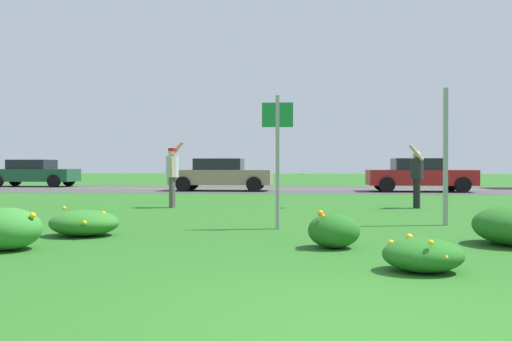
{
  "coord_description": "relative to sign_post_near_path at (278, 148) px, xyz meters",
  "views": [
    {
      "loc": [
        -0.39,
        -3.75,
        1.15
      ],
      "look_at": [
        -1.47,
        8.24,
        1.03
      ],
      "focal_mm": 37.54,
      "sensor_mm": 36.0,
      "label": 1
    }
  ],
  "objects": [
    {
      "name": "car_tan_center_left",
      "position": [
        -3.26,
        14.19,
        -0.72
      ],
      "size": [
        4.5,
        2.0,
        1.45
      ],
      "color": "#937F60",
      "rests_on": "ground"
    },
    {
      "name": "sign_post_by_roadside",
      "position": [
        3.17,
        0.9,
        -0.15
      ],
      "size": [
        0.07,
        0.1,
        2.63
      ],
      "color": "#93969B",
      "rests_on": "ground"
    },
    {
      "name": "sign_post_near_path",
      "position": [
        0.0,
        0.0,
        0.0
      ],
      "size": [
        0.56,
        0.1,
        2.4
      ],
      "color": "#93969B",
      "rests_on": "ground"
    },
    {
      "name": "car_red_center_right",
      "position": [
        5.48,
        14.19,
        -0.72
      ],
      "size": [
        4.5,
        2.0,
        1.45
      ],
      "color": "maroon",
      "rests_on": "ground"
    },
    {
      "name": "highway_strip",
      "position": [
        0.87,
        16.07,
        -1.46
      ],
      "size": [
        120.0,
        8.34,
        0.01
      ],
      "primitive_type": "cube",
      "color": "#424244",
      "rests_on": "ground"
    },
    {
      "name": "frisbee_lime",
      "position": [
        0.43,
        4.82,
        -0.54
      ],
      "size": [
        0.25,
        0.25,
        0.03
      ],
      "color": "#8CD133"
    },
    {
      "name": "daylily_clump_near_camera",
      "position": [
        -3.09,
        -1.21,
        -1.25
      ],
      "size": [
        1.13,
        0.97,
        0.47
      ],
      "color": "#2D7526",
      "rests_on": "ground"
    },
    {
      "name": "daylily_clump_mid_center",
      "position": [
        1.76,
        -3.72,
        -1.28
      ],
      "size": [
        0.87,
        0.75,
        0.39
      ],
      "color": "#23661E",
      "rests_on": "ground"
    },
    {
      "name": "car_dark_green_leftmost",
      "position": [
        -14.06,
        17.95,
        -0.72
      ],
      "size": [
        4.5,
        2.0,
        1.45
      ],
      "color": "#194C2D",
      "rests_on": "ground"
    },
    {
      "name": "daylily_clump_front_left",
      "position": [
        -3.54,
        -2.72,
        -1.17
      ],
      "size": [
        0.95,
        0.86,
        0.57
      ],
      "color": "#337F2D",
      "rests_on": "ground"
    },
    {
      "name": "person_thrower_red_cap_gray_shirt",
      "position": [
        -3.09,
        4.63,
        -0.47
      ],
      "size": [
        0.45,
        0.5,
        1.81
      ],
      "color": "#B2B2B7",
      "rests_on": "ground"
    },
    {
      "name": "person_catcher_dark_shirt",
      "position": [
        3.47,
        5.02,
        -0.54
      ],
      "size": [
        0.43,
        0.5,
        1.72
      ],
      "color": "#232328",
      "rests_on": "ground"
    },
    {
      "name": "highway_center_stripe",
      "position": [
        0.87,
        16.07,
        -1.45
      ],
      "size": [
        120.0,
        0.16,
        0.0
      ],
      "primitive_type": "cube",
      "color": "yellow",
      "rests_on": "ground"
    },
    {
      "name": "ground_plane",
      "position": [
        0.87,
        5.1,
        -1.46
      ],
      "size": [
        120.0,
        120.0,
        0.0
      ],
      "primitive_type": "plane",
      "color": "#26601E"
    },
    {
      "name": "daylily_clump_front_right",
      "position": [
        0.89,
        -2.15,
        -1.22
      ],
      "size": [
        0.72,
        0.65,
        0.54
      ],
      "color": "#23661E",
      "rests_on": "ground"
    }
  ]
}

